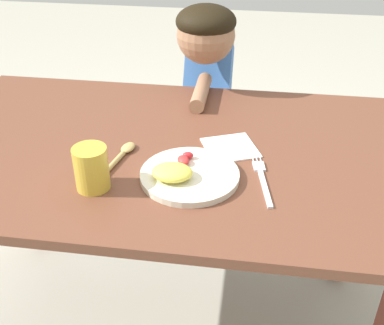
{
  "coord_description": "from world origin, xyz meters",
  "views": [
    {
      "loc": [
        0.23,
        -1.09,
        1.38
      ],
      "look_at": [
        0.09,
        -0.1,
        0.73
      ],
      "focal_mm": 45.17,
      "sensor_mm": 36.0,
      "label": 1
    }
  ],
  "objects_px": {
    "fork": "(262,178)",
    "person": "(207,111)",
    "plate": "(186,174)",
    "spoon": "(120,156)",
    "drinking_cup": "(91,168)"
  },
  "relations": [
    {
      "from": "fork",
      "to": "person",
      "type": "bearing_deg",
      "value": 7.73
    },
    {
      "from": "plate",
      "to": "spoon",
      "type": "distance_m",
      "value": 0.19
    },
    {
      "from": "plate",
      "to": "person",
      "type": "bearing_deg",
      "value": 91.99
    },
    {
      "from": "person",
      "to": "spoon",
      "type": "bearing_deg",
      "value": 74.63
    },
    {
      "from": "spoon",
      "to": "drinking_cup",
      "type": "distance_m",
      "value": 0.14
    },
    {
      "from": "drinking_cup",
      "to": "fork",
      "type": "bearing_deg",
      "value": 12.86
    },
    {
      "from": "fork",
      "to": "spoon",
      "type": "relative_size",
      "value": 1.15
    },
    {
      "from": "spoon",
      "to": "person",
      "type": "xyz_separation_m",
      "value": [
        0.16,
        0.58,
        -0.15
      ]
    },
    {
      "from": "plate",
      "to": "drinking_cup",
      "type": "bearing_deg",
      "value": -162.95
    },
    {
      "from": "spoon",
      "to": "drinking_cup",
      "type": "bearing_deg",
      "value": 179.76
    },
    {
      "from": "plate",
      "to": "person",
      "type": "height_order",
      "value": "person"
    },
    {
      "from": "plate",
      "to": "spoon",
      "type": "relative_size",
      "value": 1.24
    },
    {
      "from": "fork",
      "to": "drinking_cup",
      "type": "xyz_separation_m",
      "value": [
        -0.39,
        -0.09,
        0.05
      ]
    },
    {
      "from": "fork",
      "to": "drinking_cup",
      "type": "bearing_deg",
      "value": 92.43
    },
    {
      "from": "spoon",
      "to": "person",
      "type": "relative_size",
      "value": 0.2
    }
  ]
}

